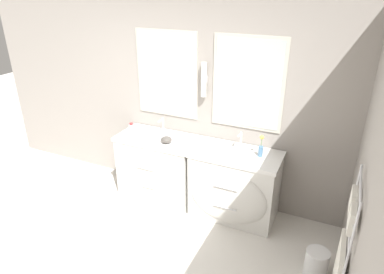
{
  "coord_description": "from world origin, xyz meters",
  "views": [
    {
      "loc": [
        1.93,
        -1.72,
        2.7
      ],
      "look_at": [
        0.49,
        1.41,
        1.12
      ],
      "focal_mm": 32.0,
      "sensor_mm": 36.0,
      "label": 1
    }
  ],
  "objects_px": {
    "vanity_right": "(234,185)",
    "flower_vase": "(261,148)",
    "vanity_left": "(158,167)",
    "amenity_bowl": "(166,140)",
    "toiletry_bottle": "(132,130)",
    "waste_bin": "(316,263)"
  },
  "relations": [
    {
      "from": "vanity_right",
      "to": "flower_vase",
      "type": "height_order",
      "value": "flower_vase"
    },
    {
      "from": "vanity_left",
      "to": "amenity_bowl",
      "type": "distance_m",
      "value": 0.51
    },
    {
      "from": "toiletry_bottle",
      "to": "flower_vase",
      "type": "bearing_deg",
      "value": 4.23
    },
    {
      "from": "vanity_left",
      "to": "toiletry_bottle",
      "type": "height_order",
      "value": "toiletry_bottle"
    },
    {
      "from": "vanity_right",
      "to": "waste_bin",
      "type": "relative_size",
      "value": 3.53
    },
    {
      "from": "vanity_right",
      "to": "flower_vase",
      "type": "relative_size",
      "value": 3.98
    },
    {
      "from": "vanity_right",
      "to": "vanity_left",
      "type": "bearing_deg",
      "value": 180.0
    },
    {
      "from": "amenity_bowl",
      "to": "toiletry_bottle",
      "type": "bearing_deg",
      "value": 178.68
    },
    {
      "from": "toiletry_bottle",
      "to": "amenity_bowl",
      "type": "height_order",
      "value": "toiletry_bottle"
    },
    {
      "from": "vanity_left",
      "to": "vanity_right",
      "type": "distance_m",
      "value": 1.06
    },
    {
      "from": "vanity_left",
      "to": "amenity_bowl",
      "type": "relative_size",
      "value": 7.56
    },
    {
      "from": "vanity_left",
      "to": "waste_bin",
      "type": "bearing_deg",
      "value": -14.84
    },
    {
      "from": "vanity_left",
      "to": "amenity_bowl",
      "type": "xyz_separation_m",
      "value": [
        0.18,
        -0.07,
        0.47
      ]
    },
    {
      "from": "vanity_left",
      "to": "waste_bin",
      "type": "relative_size",
      "value": 3.53
    },
    {
      "from": "vanity_left",
      "to": "vanity_right",
      "type": "height_order",
      "value": "same"
    },
    {
      "from": "amenity_bowl",
      "to": "waste_bin",
      "type": "bearing_deg",
      "value": -14.28
    },
    {
      "from": "vanity_right",
      "to": "amenity_bowl",
      "type": "relative_size",
      "value": 7.56
    },
    {
      "from": "vanity_right",
      "to": "flower_vase",
      "type": "bearing_deg",
      "value": 13.62
    },
    {
      "from": "flower_vase",
      "to": "waste_bin",
      "type": "relative_size",
      "value": 0.89
    },
    {
      "from": "vanity_left",
      "to": "amenity_bowl",
      "type": "bearing_deg",
      "value": -20.52
    },
    {
      "from": "vanity_left",
      "to": "vanity_right",
      "type": "relative_size",
      "value": 1.0
    },
    {
      "from": "vanity_right",
      "to": "waste_bin",
      "type": "bearing_deg",
      "value": -27.87
    }
  ]
}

